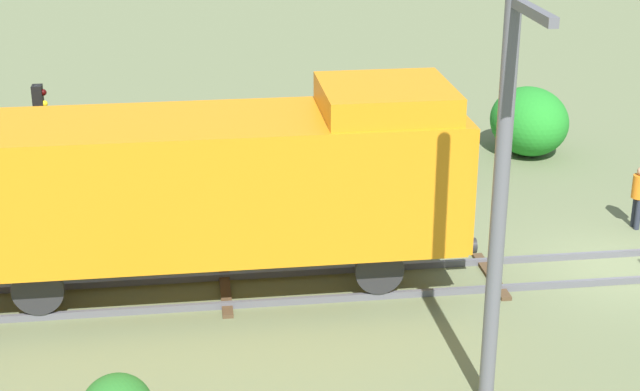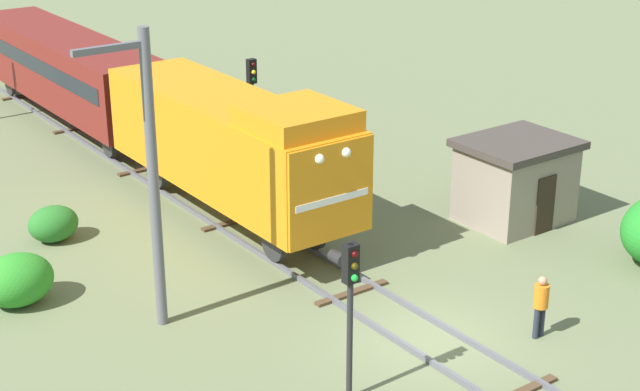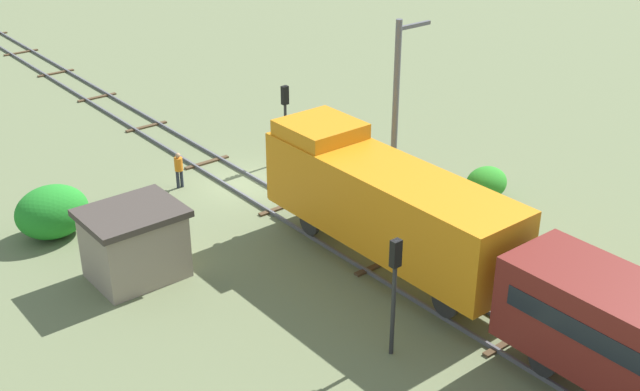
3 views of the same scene
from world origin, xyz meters
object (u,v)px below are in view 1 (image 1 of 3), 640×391
object	(u,v)px
traffic_signal_mid	(42,135)
catenary_mast	(501,194)
relay_hut	(384,128)
locomotive	(218,180)
worker_near_track	(639,192)

from	to	relation	value
traffic_signal_mid	catenary_mast	bearing A→B (deg)	-133.84
catenary_mast	relay_hut	size ratio (longest dim) A/B	2.23
traffic_signal_mid	relay_hut	world-z (taller)	traffic_signal_mid
locomotive	traffic_signal_mid	distance (m)	5.36
worker_near_track	locomotive	bearing A→B (deg)	62.18
locomotive	worker_near_track	world-z (taller)	locomotive
traffic_signal_mid	worker_near_track	world-z (taller)	traffic_signal_mid
locomotive	catenary_mast	bearing A→B (deg)	-137.33
traffic_signal_mid	worker_near_track	size ratio (longest dim) A/B	2.43
worker_near_track	relay_hut	world-z (taller)	relay_hut
locomotive	traffic_signal_mid	size ratio (longest dim) A/B	2.81
locomotive	worker_near_track	distance (m)	11.33
catenary_mast	relay_hut	world-z (taller)	catenary_mast
traffic_signal_mid	catenary_mast	distance (m)	12.28
locomotive	relay_hut	bearing A→B (deg)	-34.58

